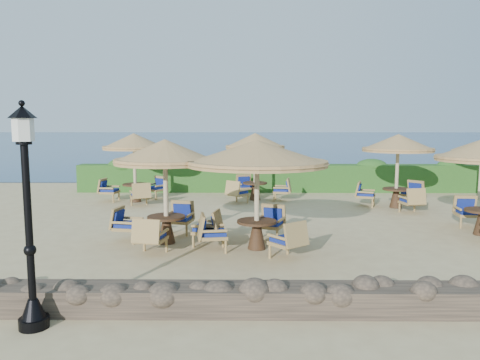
# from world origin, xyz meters

# --- Properties ---
(ground) EXTENTS (120.00, 120.00, 0.00)m
(ground) POSITION_xyz_m (0.00, 0.00, 0.00)
(ground) COLOR tan
(ground) RESTS_ON ground
(sea) EXTENTS (160.00, 160.00, 0.00)m
(sea) POSITION_xyz_m (0.00, 70.00, 0.00)
(sea) COLOR navy
(sea) RESTS_ON ground
(hedge) EXTENTS (18.00, 0.90, 1.20)m
(hedge) POSITION_xyz_m (0.00, 7.20, 0.60)
(hedge) COLOR #1F4A17
(hedge) RESTS_ON ground
(stone_wall) EXTENTS (15.00, 0.65, 0.44)m
(stone_wall) POSITION_xyz_m (0.00, -6.20, 0.22)
(stone_wall) COLOR brown
(stone_wall) RESTS_ON ground
(lamp_post) EXTENTS (0.44, 0.44, 3.31)m
(lamp_post) POSITION_xyz_m (-4.80, -6.80, 1.55)
(lamp_post) COLOR black
(lamp_post) RESTS_ON ground
(cafe_set_0) EXTENTS (2.88, 2.88, 2.65)m
(cafe_set_0) POSITION_xyz_m (-3.63, -1.84, 1.76)
(cafe_set_0) COLOR #C7B68C
(cafe_set_0) RESTS_ON ground
(cafe_set_1) EXTENTS (3.43, 3.43, 2.65)m
(cafe_set_1) POSITION_xyz_m (-1.34, -2.36, 2.03)
(cafe_set_1) COLOR #C7B68C
(cafe_set_1) RESTS_ON ground
(cafe_set_3) EXTENTS (2.63, 2.75, 2.65)m
(cafe_set_3) POSITION_xyz_m (-5.87, 4.38, 1.80)
(cafe_set_3) COLOR #C7B68C
(cafe_set_3) RESTS_ON ground
(cafe_set_4) EXTENTS (2.62, 2.74, 2.65)m
(cafe_set_4) POSITION_xyz_m (-1.22, 4.85, 1.79)
(cafe_set_4) COLOR #C7B68C
(cafe_set_4) RESTS_ON ground
(cafe_set_5) EXTENTS (2.73, 2.70, 2.65)m
(cafe_set_5) POSITION_xyz_m (3.83, 3.22, 1.84)
(cafe_set_5) COLOR #C7B68C
(cafe_set_5) RESTS_ON ground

